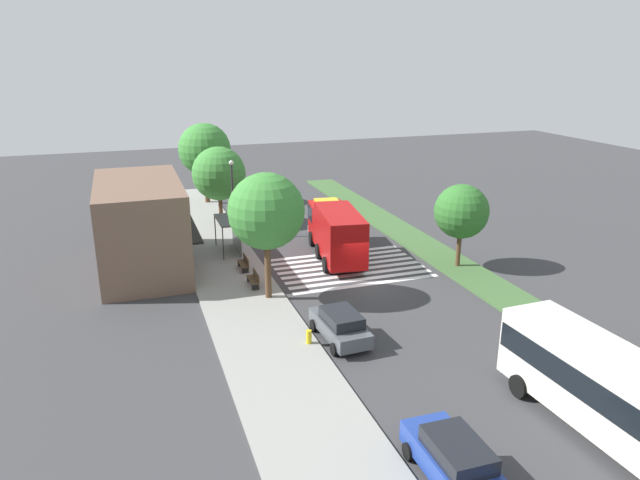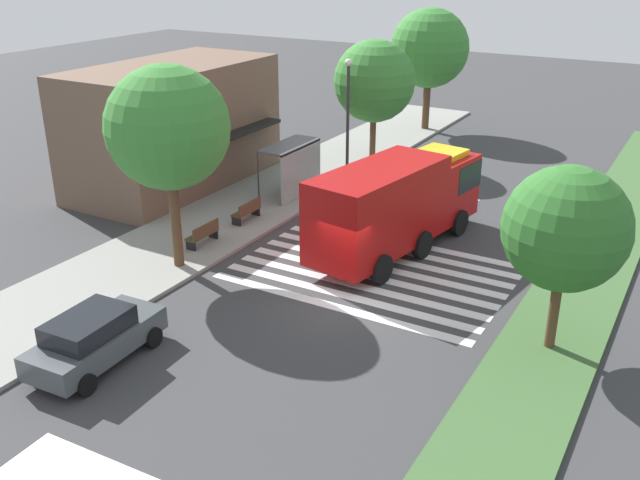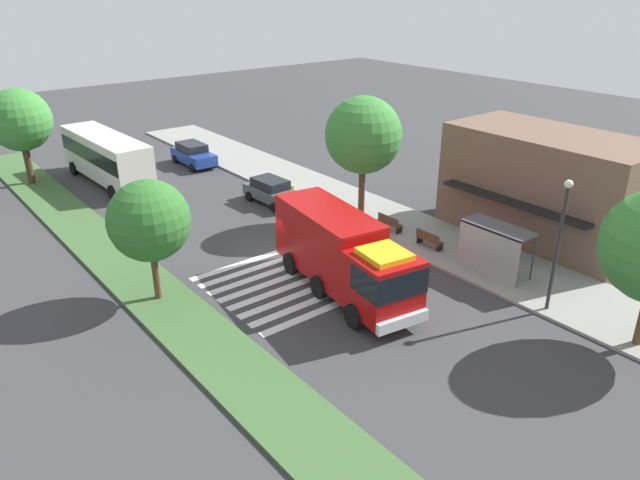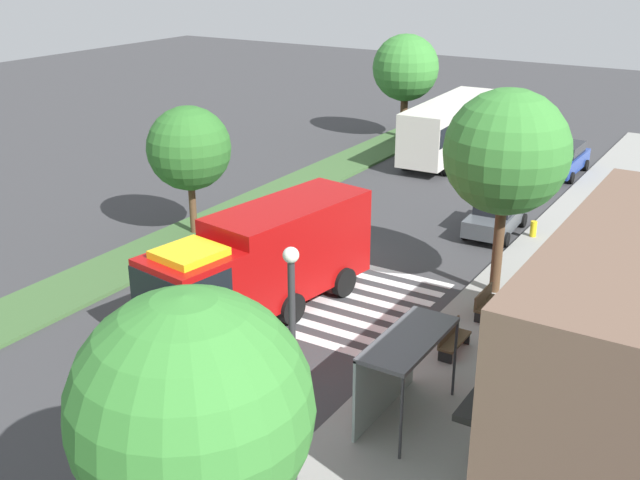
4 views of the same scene
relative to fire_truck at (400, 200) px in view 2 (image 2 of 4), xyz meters
The scene contains 16 objects.
ground_plane 5.66m from the fire_truck, behind, with size 120.00×120.00×0.00m, color #38383A.
sidewalk 9.70m from the fire_truck, 123.73° to the left, with size 60.00×5.01×0.14m, color gray.
median_strip 9.11m from the fire_truck, 126.35° to the right, with size 60.00×3.00×0.14m, color #3D6033.
crosswalk 3.27m from the fire_truck, behind, with size 6.75×9.95×0.01m.
fire_truck is the anchor object (origin of this frame).
parked_car_mid 12.96m from the fire_truck, 161.04° to the left, with size 4.34×2.18×1.62m.
bus_stop_shelter 7.51m from the fire_truck, 65.31° to the left, with size 3.50×1.40×2.46m.
bench_near_shelter 7.03m from the fire_truck, 97.23° to the left, with size 1.60×0.50×0.90m.
bench_west_of_shelter 8.00m from the fire_truck, 119.84° to the left, with size 1.60×0.50×0.90m.
street_lamp 9.28m from the fire_truck, 41.03° to the left, with size 0.36×0.36×6.02m.
storefront_building 13.28m from the fire_truck, 81.89° to the left, with size 10.88×6.24×6.03m.
sidewalk_tree_far_west 9.35m from the fire_truck, 132.84° to the left, with size 4.43×4.43×7.51m.
sidewalk_tree_west 12.69m from the fire_truck, 30.86° to the left, with size 4.46×4.46×6.54m.
sidewalk_tree_center 19.91m from the fire_truck, 18.99° to the left, with size 4.95×4.95×7.60m.
median_tree_west 8.86m from the fire_truck, 124.06° to the right, with size 3.64×3.64×5.65m.
fire_hydrant 13.69m from the fire_truck, 154.31° to the left, with size 0.28×0.28×0.70m, color gold.
Camera 2 is at (-19.05, -10.22, 11.45)m, focal length 39.65 mm.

